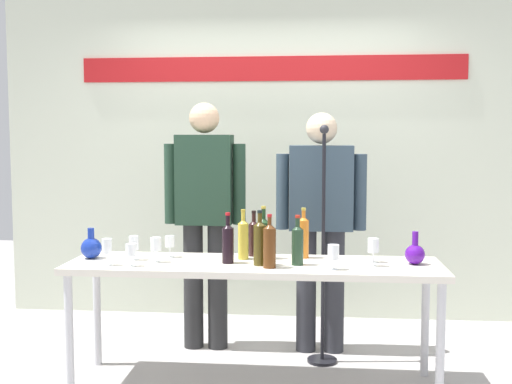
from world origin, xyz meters
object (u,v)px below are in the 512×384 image
at_px(wine_bottle_6, 298,244).
at_px(display_table, 254,273).
at_px(wine_glass_left_4, 107,247).
at_px(wine_glass_left_1, 156,245).
at_px(microphone_stand, 323,283).
at_px(wine_bottle_7, 243,238).
at_px(wine_glass_left_2, 134,243).
at_px(presenter_right, 321,215).
at_px(wine_bottle_0, 228,242).
at_px(wine_bottle_1, 264,237).
at_px(wine_glass_right_1, 333,253).
at_px(wine_glass_left_3, 170,242).
at_px(decanter_blue_left, 91,247).
at_px(wine_bottle_2, 270,245).
at_px(wine_glass_right_2, 374,246).
at_px(wine_glass_left_0, 131,250).
at_px(presenter_left, 205,209).
at_px(wine_bottle_5, 254,237).
at_px(decanter_blue_right, 415,253).
at_px(wine_bottle_4, 303,236).
at_px(wine_bottle_3, 260,242).
at_px(wine_glass_right_0, 373,246).

bearing_deg(wine_bottle_6, display_table, 170.57).
distance_m(wine_bottle_6, wine_glass_left_4, 1.13).
height_order(wine_glass_left_1, microphone_stand, microphone_stand).
relative_size(wine_bottle_7, wine_glass_left_2, 2.07).
height_order(presenter_right, wine_bottle_0, presenter_right).
distance_m(wine_bottle_1, wine_glass_right_1, 0.51).
distance_m(wine_bottle_7, wine_glass_left_3, 0.47).
xyz_separation_m(decanter_blue_left, wine_glass_left_3, (0.48, 0.08, 0.03)).
bearing_deg(wine_bottle_2, wine_glass_right_2, 19.01).
relative_size(wine_bottle_7, wine_glass_left_0, 2.32).
distance_m(presenter_left, wine_bottle_2, 0.95).
height_order(wine_glass_left_2, wine_glass_right_2, wine_glass_left_2).
height_order(display_table, wine_glass_left_0, wine_glass_left_0).
height_order(wine_bottle_0, wine_bottle_2, wine_bottle_2).
bearing_deg(microphone_stand, wine_bottle_5, -155.09).
bearing_deg(wine_glass_left_0, presenter_right, 36.27).
bearing_deg(wine_glass_left_1, wine_bottle_7, 15.95).
bearing_deg(wine_glass_left_4, display_table, 10.45).
distance_m(wine_glass_left_4, wine_glass_right_1, 1.33).
distance_m(display_table, wine_glass_left_1, 0.62).
height_order(decanter_blue_left, decanter_blue_right, decanter_blue_right).
distance_m(wine_bottle_2, wine_glass_left_2, 0.86).
relative_size(wine_glass_left_2, wine_glass_left_3, 1.10).
bearing_deg(wine_glass_left_4, wine_bottle_4, 16.26).
xyz_separation_m(wine_bottle_7, wine_glass_left_2, (-0.67, -0.09, -0.03)).
height_order(wine_glass_left_4, microphone_stand, microphone_stand).
bearing_deg(wine_bottle_0, wine_glass_left_2, 176.18).
bearing_deg(wine_glass_left_3, wine_glass_left_1, -106.27).
distance_m(wine_bottle_2, wine_bottle_7, 0.30).
xyz_separation_m(decanter_blue_left, wine_bottle_2, (1.13, -0.18, 0.07)).
bearing_deg(wine_bottle_2, wine_glass_left_0, -177.67).
xyz_separation_m(display_table, decanter_blue_left, (-1.02, 0.04, 0.14)).
distance_m(wine_glass_left_2, wine_glass_right_2, 1.47).
relative_size(wine_bottle_2, wine_bottle_3, 0.96).
height_order(presenter_left, wine_glass_left_3, presenter_left).
height_order(presenter_left, wine_bottle_5, presenter_left).
distance_m(presenter_left, wine_bottle_7, 0.65).
distance_m(wine_glass_left_1, microphone_stand, 1.16).
height_order(wine_glass_left_1, wine_glass_left_3, wine_glass_left_1).
height_order(display_table, presenter_left, presenter_left).
relative_size(wine_bottle_5, wine_glass_right_0, 1.75).
xyz_separation_m(decanter_blue_left, wine_glass_left_0, (0.32, -0.21, 0.02)).
bearing_deg(presenter_left, wine_bottle_4, -33.61).
height_order(presenter_left, wine_glass_right_1, presenter_left).
height_order(wine_glass_left_4, wine_glass_right_1, wine_glass_left_4).
distance_m(presenter_left, wine_glass_left_1, 0.73).
distance_m(wine_bottle_7, wine_glass_left_2, 0.67).
bearing_deg(wine_glass_left_1, wine_glass_left_4, -156.56).
distance_m(wine_bottle_2, wine_bottle_5, 0.38).
bearing_deg(wine_bottle_0, presenter_right, 50.25).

